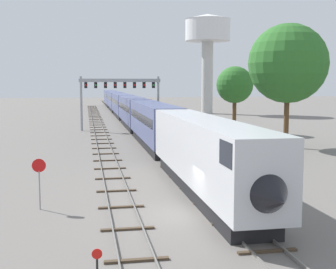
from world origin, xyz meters
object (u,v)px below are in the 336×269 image
(trackside_tree_left, at_px, (235,85))
(trackside_tree_mid, at_px, (288,64))
(passenger_train, at_px, (126,107))
(water_tower, at_px, (208,35))
(stop_sign, at_px, (39,177))
(signal_gantry, at_px, (120,90))

(trackside_tree_left, relative_size, trackside_tree_mid, 0.70)
(passenger_train, distance_m, water_tower, 31.73)
(passenger_train, bearing_deg, stop_sign, -99.76)
(stop_sign, xyz_separation_m, trackside_tree_mid, (24.22, 20.99, 7.26))
(water_tower, relative_size, stop_sign, 7.84)
(water_tower, bearing_deg, trackside_tree_mid, -96.21)
(water_tower, distance_m, stop_sign, 84.42)
(water_tower, bearing_deg, trackside_tree_left, -99.68)
(stop_sign, bearing_deg, trackside_tree_mid, 40.91)
(water_tower, distance_m, trackside_tree_left, 42.96)
(water_tower, relative_size, trackside_tree_left, 2.40)
(signal_gantry, xyz_separation_m, stop_sign, (-7.75, -42.97, -4.10))
(trackside_tree_left, bearing_deg, signal_gantry, 156.68)
(signal_gantry, relative_size, trackside_tree_mid, 0.90)
(water_tower, bearing_deg, stop_sign, -111.46)
(water_tower, height_order, trackside_tree_mid, water_tower)
(trackside_tree_mid, bearing_deg, stop_sign, -139.09)
(signal_gantry, xyz_separation_m, trackside_tree_left, (15.60, -6.72, 0.78))
(water_tower, height_order, stop_sign, water_tower)
(passenger_train, relative_size, trackside_tree_left, 14.23)
(trackside_tree_left, bearing_deg, trackside_tree_mid, -86.75)
(passenger_train, relative_size, trackside_tree_mid, 9.95)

